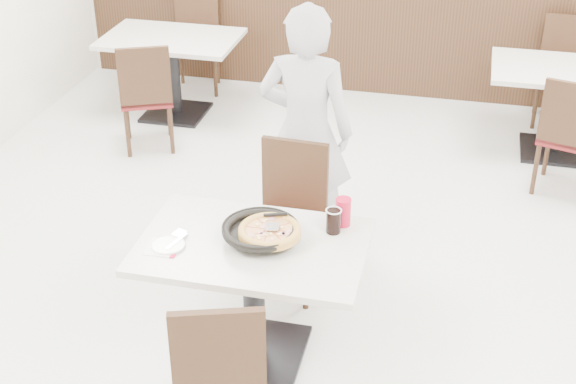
% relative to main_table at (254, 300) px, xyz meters
% --- Properties ---
extents(floor, '(7.00, 7.00, 0.00)m').
position_rel_main_table_xyz_m(floor, '(0.15, 0.54, -0.38)').
color(floor, beige).
rests_on(floor, ground).
extents(wainscot_back, '(5.90, 0.03, 1.10)m').
position_rel_main_table_xyz_m(wainscot_back, '(0.15, 4.02, 0.18)').
color(wainscot_back, black).
rests_on(wainscot_back, floor).
extents(main_table, '(1.26, 0.89, 0.75)m').
position_rel_main_table_xyz_m(main_table, '(0.00, 0.00, 0.00)').
color(main_table, beige).
rests_on(main_table, floor).
extents(chair_near, '(0.53, 0.53, 0.95)m').
position_rel_main_table_xyz_m(chair_near, '(0.02, -0.66, 0.10)').
color(chair_near, black).
rests_on(chair_near, floor).
extents(chair_far, '(0.44, 0.44, 0.95)m').
position_rel_main_table_xyz_m(chair_far, '(0.02, 0.67, 0.10)').
color(chair_far, black).
rests_on(chair_far, floor).
extents(trivet, '(0.14, 0.14, 0.04)m').
position_rel_main_table_xyz_m(trivet, '(0.08, -0.01, 0.39)').
color(trivet, black).
rests_on(trivet, main_table).
extents(pizza_pan, '(0.39, 0.39, 0.01)m').
position_rel_main_table_xyz_m(pizza_pan, '(0.03, 0.04, 0.42)').
color(pizza_pan, black).
rests_on(pizza_pan, trivet).
extents(pizza, '(0.35, 0.35, 0.02)m').
position_rel_main_table_xyz_m(pizza, '(0.09, 0.03, 0.44)').
color(pizza, gold).
rests_on(pizza, pizza_pan).
extents(pizza_server, '(0.08, 0.09, 0.00)m').
position_rel_main_table_xyz_m(pizza_server, '(0.10, 0.04, 0.47)').
color(pizza_server, silver).
rests_on(pizza_server, pizza).
extents(napkin, '(0.18, 0.18, 0.00)m').
position_rel_main_table_xyz_m(napkin, '(-0.44, -0.15, 0.38)').
color(napkin, white).
rests_on(napkin, main_table).
extents(side_plate, '(0.19, 0.19, 0.01)m').
position_rel_main_table_xyz_m(side_plate, '(-0.42, -0.13, 0.38)').
color(side_plate, white).
rests_on(side_plate, napkin).
extents(fork, '(0.07, 0.17, 0.00)m').
position_rel_main_table_xyz_m(fork, '(-0.39, -0.09, 0.39)').
color(fork, silver).
rests_on(fork, side_plate).
extents(cola_glass, '(0.09, 0.09, 0.13)m').
position_rel_main_table_xyz_m(cola_glass, '(0.39, 0.21, 0.44)').
color(cola_glass, black).
rests_on(cola_glass, main_table).
extents(red_cup, '(0.09, 0.09, 0.16)m').
position_rel_main_table_xyz_m(red_cup, '(0.43, 0.30, 0.45)').
color(red_cup, '#AE0E2B').
rests_on(red_cup, main_table).
extents(diner_person, '(0.63, 0.42, 1.70)m').
position_rel_main_table_xyz_m(diner_person, '(0.03, 1.20, 0.48)').
color(diner_person, '#B0B0B4').
rests_on(diner_person, floor).
extents(bg_table_left, '(1.22, 0.84, 0.75)m').
position_rel_main_table_xyz_m(bg_table_left, '(-1.61, 3.07, 0.00)').
color(bg_table_left, beige).
rests_on(bg_table_left, floor).
extents(bg_chair_left_near, '(0.55, 0.55, 0.95)m').
position_rel_main_table_xyz_m(bg_chair_left_near, '(-1.59, 2.39, 0.10)').
color(bg_chair_left_near, black).
rests_on(bg_chair_left_near, floor).
extents(bg_chair_left_far, '(0.51, 0.51, 0.95)m').
position_rel_main_table_xyz_m(bg_chair_left_far, '(-1.59, 3.69, 0.10)').
color(bg_chair_left_far, black).
rests_on(bg_chair_left_far, floor).
extents(bg_table_right, '(1.20, 0.80, 0.75)m').
position_rel_main_table_xyz_m(bg_table_right, '(1.79, 3.05, 0.00)').
color(bg_table_right, beige).
rests_on(bg_table_right, floor).
extents(bg_chair_right_near, '(0.52, 0.52, 0.95)m').
position_rel_main_table_xyz_m(bg_chair_right_near, '(1.81, 2.39, 0.10)').
color(bg_chair_right_near, black).
rests_on(bg_chair_right_near, floor).
extents(bg_chair_right_far, '(0.45, 0.45, 0.95)m').
position_rel_main_table_xyz_m(bg_chair_right_far, '(1.82, 3.67, 0.10)').
color(bg_chair_right_far, black).
rests_on(bg_chair_right_far, floor).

